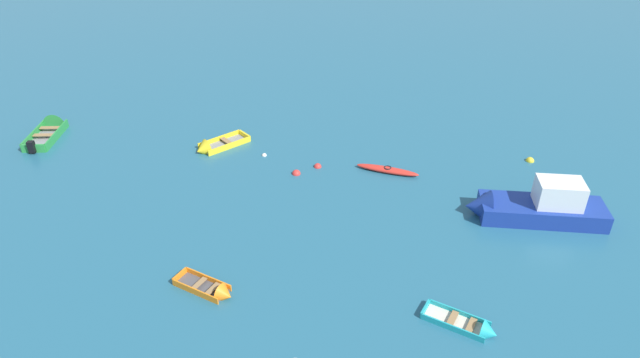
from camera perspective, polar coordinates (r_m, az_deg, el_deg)
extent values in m
cube|color=beige|center=(21.81, 13.99, -14.34)|extent=(2.47, 1.54, 0.06)
cube|color=teal|center=(22.05, 14.39, -13.42)|extent=(2.32, 0.84, 0.26)
cube|color=teal|center=(21.43, 13.65, -14.92)|extent=(2.32, 0.84, 0.26)
cube|color=teal|center=(21.93, 10.95, -13.18)|extent=(0.36, 0.85, 0.26)
cone|color=teal|center=(21.60, 17.32, -15.13)|extent=(0.80, 0.98, 0.85)
cube|color=#937047|center=(21.72, 13.72, -13.96)|extent=(0.49, 0.83, 0.03)
cube|color=#937047|center=(21.63, 15.55, -14.53)|extent=(0.49, 0.83, 0.03)
ellipsoid|color=red|center=(30.15, 7.07, 0.96)|extent=(3.52, 1.03, 0.31)
torus|color=black|center=(30.08, 7.09, 1.19)|extent=(0.48, 0.48, 0.07)
cube|color=#4C4C51|center=(23.05, -12.24, -11.02)|extent=(2.36, 1.43, 0.08)
cube|color=orange|center=(23.20, -11.60, -10.22)|extent=(2.22, 0.75, 0.31)
cube|color=orange|center=(22.75, -12.96, -11.42)|extent=(2.22, 0.75, 0.31)
cube|color=orange|center=(23.61, -14.46, -9.80)|extent=(0.34, 0.82, 0.31)
cone|color=orange|center=(22.35, -9.85, -11.88)|extent=(0.75, 0.94, 0.81)
cube|color=#937047|center=(23.00, -12.52, -10.59)|extent=(0.46, 0.80, 0.03)
cube|color=#937047|center=(22.64, -11.19, -11.20)|extent=(0.46, 0.80, 0.03)
cube|color=gray|center=(37.50, -26.73, 3.87)|extent=(2.02, 3.53, 0.13)
cube|color=#288C3D|center=(37.73, -27.77, 4.08)|extent=(0.85, 3.40, 0.50)
cube|color=#288C3D|center=(37.12, -25.81, 4.18)|extent=(0.85, 3.40, 0.50)
cube|color=#288C3D|center=(36.03, -27.80, 2.85)|extent=(1.38, 0.45, 0.50)
cone|color=#288C3D|center=(38.88, -25.84, 5.40)|extent=(1.50, 1.07, 1.36)
cube|color=#937047|center=(37.23, -26.94, 4.14)|extent=(1.31, 0.63, 0.03)
cube|color=#937047|center=(38.05, -26.38, 4.84)|extent=(1.31, 0.63, 0.03)
cube|color=black|center=(35.85, -27.96, 2.98)|extent=(0.42, 0.40, 0.70)
cube|color=gray|center=(33.26, -9.96, 3.58)|extent=(2.59, 2.86, 0.09)
cube|color=yellow|center=(32.74, -9.44, 3.42)|extent=(1.86, 2.32, 0.35)
cube|color=yellow|center=(33.66, -10.51, 4.13)|extent=(1.86, 2.32, 0.35)
cube|color=yellow|center=(33.85, -7.89, 4.54)|extent=(0.98, 0.81, 0.35)
cone|color=yellow|center=(32.57, -12.23, 2.98)|extent=(1.30, 1.22, 1.13)
cube|color=#937047|center=(33.23, -9.77, 3.97)|extent=(1.01, 0.89, 0.03)
cube|color=navy|center=(28.17, 22.18, -3.13)|extent=(5.95, 2.47, 0.87)
cone|color=navy|center=(27.42, 16.16, -2.78)|extent=(1.30, 1.75, 1.65)
cube|color=white|center=(27.80, 23.75, -1.37)|extent=(2.20, 1.60, 1.26)
cube|color=black|center=(27.39, 22.02, -0.83)|extent=(0.29, 1.35, 0.55)
sphere|color=red|center=(29.88, -2.50, 0.54)|extent=(0.48, 0.48, 0.48)
sphere|color=yellow|center=(33.32, 21.10, 1.76)|extent=(0.47, 0.47, 0.47)
sphere|color=red|center=(30.51, -0.25, 1.27)|extent=(0.43, 0.43, 0.43)
sphere|color=silver|center=(31.82, -5.85, 2.46)|extent=(0.28, 0.28, 0.28)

